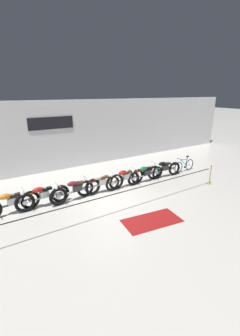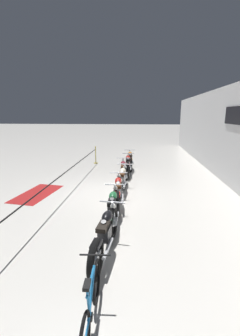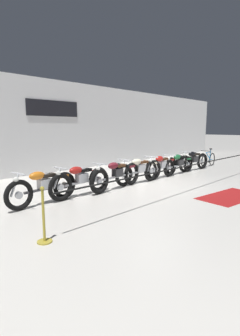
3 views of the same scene
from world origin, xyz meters
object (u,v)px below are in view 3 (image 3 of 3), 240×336
at_px(motorcycle_orange_0, 43,187).
at_px(stanchion_far_left, 166,175).
at_px(motorcycle_red_1, 81,180).
at_px(motorcycle_black_6, 194,161).
at_px(motorcycle_red_4, 161,166).
at_px(bicycle, 208,160).
at_px(motorcycle_cream_3, 140,170).
at_px(motorcycle_green_5, 179,164).
at_px(floor_banner, 231,196).
at_px(motorcycle_maroon_2, 116,175).

bearing_deg(motorcycle_orange_0, stanchion_far_left, -39.86).
height_order(motorcycle_red_1, motorcycle_black_6, motorcycle_red_1).
distance_m(motorcycle_red_4, bicycle, 4.36).
distance_m(motorcycle_orange_0, motorcycle_red_1, 1.23).
bearing_deg(motorcycle_orange_0, motorcycle_cream_3, -1.71).
xyz_separation_m(motorcycle_cream_3, motorcycle_red_4, (1.37, -0.02, 0.00)).
bearing_deg(motorcycle_orange_0, motorcycle_red_4, -1.50).
height_order(motorcycle_green_5, stanchion_far_left, stanchion_far_left).
bearing_deg(motorcycle_red_4, stanchion_far_left, -142.65).
xyz_separation_m(motorcycle_black_6, bicycle, (1.70, 0.06, -0.11)).
height_order(motorcycle_red_4, motorcycle_black_6, motorcycle_red_4).
height_order(motorcycle_orange_0, floor_banner, motorcycle_orange_0).
distance_m(motorcycle_maroon_2, motorcycle_cream_3, 1.29).
height_order(motorcycle_green_5, motorcycle_black_6, motorcycle_black_6).
relative_size(motorcycle_green_5, bicycle, 1.41).
distance_m(motorcycle_green_5, motorcycle_black_6, 1.35).
height_order(motorcycle_cream_3, motorcycle_green_5, motorcycle_cream_3).
bearing_deg(motorcycle_maroon_2, motorcycle_black_6, 0.43).
bearing_deg(motorcycle_black_6, stanchion_far_left, -159.06).
relative_size(motorcycle_red_1, motorcycle_cream_3, 0.94).
xyz_separation_m(motorcycle_maroon_2, stanchion_far_left, (-0.02, -2.01, 0.26)).
bearing_deg(motorcycle_green_5, motorcycle_red_1, 178.86).
bearing_deg(motorcycle_orange_0, floor_banner, -37.49).
distance_m(motorcycle_orange_0, motorcycle_black_6, 7.97).
height_order(motorcycle_cream_3, bicycle, motorcycle_cream_3).
bearing_deg(stanchion_far_left, motorcycle_black_6, 20.94).
relative_size(stanchion_far_left, floor_banner, 4.70).
distance_m(motorcycle_orange_0, floor_banner, 5.55).
bearing_deg(motorcycle_orange_0, bicycle, -0.47).
distance_m(motorcycle_red_1, motorcycle_cream_3, 2.71).
bearing_deg(motorcycle_green_5, bicycle, 1.51).
bearing_deg(bicycle, motorcycle_red_1, 179.82).
bearing_deg(motorcycle_red_1, stanchion_far_left, -56.87).
height_order(motorcycle_maroon_2, motorcycle_red_4, motorcycle_maroon_2).
height_order(motorcycle_orange_0, bicycle, motorcycle_orange_0).
distance_m(motorcycle_orange_0, motorcycle_maroon_2, 2.65).
height_order(motorcycle_cream_3, stanchion_far_left, stanchion_far_left).
relative_size(motorcycle_red_1, bicycle, 1.35).
bearing_deg(floor_banner, motorcycle_orange_0, 150.08).
xyz_separation_m(motorcycle_green_5, motorcycle_black_6, (1.35, 0.02, 0.02)).
bearing_deg(bicycle, floor_banner, -148.09).
distance_m(motorcycle_cream_3, bicycle, 5.73).
bearing_deg(motorcycle_red_1, motorcycle_maroon_2, -5.19).
relative_size(motorcycle_orange_0, motorcycle_maroon_2, 0.90).
xyz_separation_m(motorcycle_maroon_2, bicycle, (7.02, 0.10, -0.11)).
height_order(motorcycle_maroon_2, motorcycle_cream_3, motorcycle_maroon_2).
height_order(motorcycle_orange_0, motorcycle_red_1, motorcycle_red_1).
xyz_separation_m(motorcycle_red_4, bicycle, (4.36, 0.06, -0.12)).
distance_m(motorcycle_maroon_2, motorcycle_red_4, 2.66).
bearing_deg(motorcycle_cream_3, motorcycle_red_4, -0.87).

